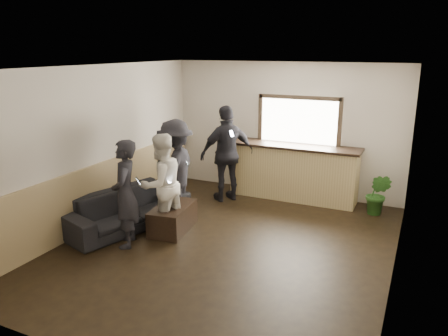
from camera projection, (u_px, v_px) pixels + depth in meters
The scene contains 12 objects.
ground at pixel (226, 245), 7.02m from camera, with size 5.00×6.00×0.01m, color black.
room_shell at pixel (185, 152), 6.93m from camera, with size 5.01×6.01×2.80m.
bar_counter at pixel (294, 169), 9.09m from camera, with size 2.70×0.68×2.13m.
sofa at pixel (127, 209), 7.68m from camera, with size 2.25×0.88×0.66m, color black.
coffee_table at pixel (173, 218), 7.57m from camera, with size 0.55×0.99×0.44m, color black.
cup_a at pixel (173, 199), 7.71m from camera, with size 0.12×0.12×0.10m, color silver.
cup_b at pixel (176, 206), 7.37m from camera, with size 0.10×0.10×0.09m, color silver.
potted_plant at pixel (378, 194), 8.21m from camera, with size 0.45×0.36×0.82m, color #2D6623.
person_a at pixel (125, 194), 6.83m from camera, with size 0.65×0.75×1.73m.
person_b at pixel (161, 184), 7.31m from camera, with size 0.91×1.02×1.72m.
person_c at pixel (176, 169), 7.98m from camera, with size 0.89×1.30×1.84m.
person_d at pixel (227, 154), 8.88m from camera, with size 1.12×1.19×1.97m.
Camera 1 is at (2.68, -5.85, 3.08)m, focal length 35.00 mm.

